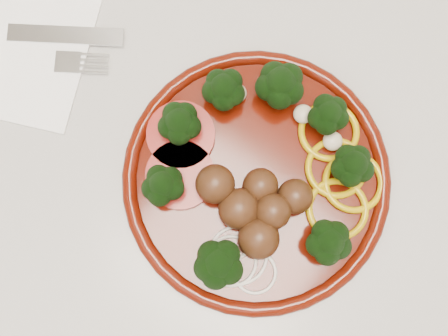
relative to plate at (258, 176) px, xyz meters
The scene contains 3 objects.
counter 0.51m from the plate, behind, with size 2.40×0.60×0.90m.
plate is the anchor object (origin of this frame).
napkin 0.28m from the plate, behind, with size 0.15×0.15×0.00m, color white.
Camera 1 is at (0.22, 1.62, 1.43)m, focal length 45.00 mm.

